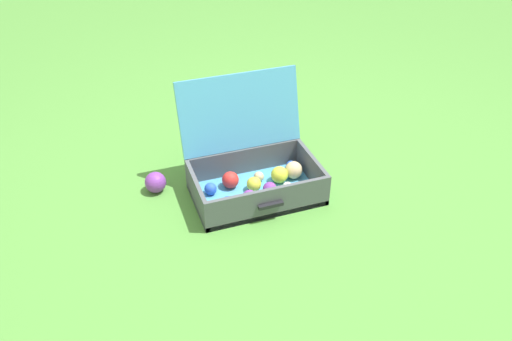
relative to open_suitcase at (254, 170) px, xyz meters
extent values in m
plane|color=#4C8C38|center=(0.06, -0.04, -0.11)|extent=(16.00, 16.00, 0.00)
cube|color=#4799C6|center=(-0.01, -0.05, -0.10)|extent=(0.57, 0.35, 0.03)
cube|color=#4C5156|center=(-0.28, -0.05, -0.03)|extent=(0.02, 0.35, 0.15)
cube|color=#4C5156|center=(0.27, -0.05, -0.03)|extent=(0.02, 0.35, 0.15)
cube|color=#4C5156|center=(-0.01, -0.21, -0.03)|extent=(0.53, 0.02, 0.15)
cube|color=#4C5156|center=(-0.01, 0.12, -0.03)|extent=(0.53, 0.02, 0.15)
cube|color=#4799C6|center=(-0.01, 0.17, 0.21)|extent=(0.57, 0.11, 0.34)
cube|color=black|center=(-0.01, -0.23, -0.03)|extent=(0.11, 0.02, 0.02)
sphere|color=yellow|center=(0.17, -0.13, -0.06)|extent=(0.06, 0.06, 0.06)
sphere|color=purple|center=(-0.06, -0.12, -0.05)|extent=(0.06, 0.06, 0.06)
sphere|color=blue|center=(-0.16, -0.12, -0.06)|extent=(0.05, 0.05, 0.05)
sphere|color=purple|center=(0.04, -0.09, -0.05)|extent=(0.06, 0.06, 0.06)
sphere|color=#CCDB38|center=(-0.01, -0.04, -0.05)|extent=(0.07, 0.07, 0.07)
sphere|color=#CCDB38|center=(0.12, -0.01, -0.05)|extent=(0.08, 0.08, 0.08)
sphere|color=red|center=(-0.11, 0.02, -0.05)|extent=(0.08, 0.08, 0.08)
sphere|color=blue|center=(-0.21, 0.00, -0.06)|extent=(0.06, 0.06, 0.06)
sphere|color=yellow|center=(0.08, -0.14, -0.05)|extent=(0.07, 0.07, 0.07)
sphere|color=#D1B784|center=(0.03, 0.02, -0.06)|extent=(0.05, 0.05, 0.05)
sphere|color=white|center=(-0.01, -0.16, -0.05)|extent=(0.07, 0.07, 0.07)
sphere|color=white|center=(0.13, -0.09, -0.06)|extent=(0.05, 0.05, 0.05)
sphere|color=blue|center=(0.21, 0.06, -0.06)|extent=(0.05, 0.05, 0.05)
sphere|color=purple|center=(-0.22, -0.14, -0.06)|extent=(0.05, 0.05, 0.05)
sphere|color=#D1B784|center=(0.19, 0.00, -0.04)|extent=(0.08, 0.08, 0.08)
sphere|color=purple|center=(-0.43, 0.14, -0.06)|extent=(0.10, 0.10, 0.10)
camera|label=1|loc=(-0.63, -1.79, 1.31)|focal=35.73mm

